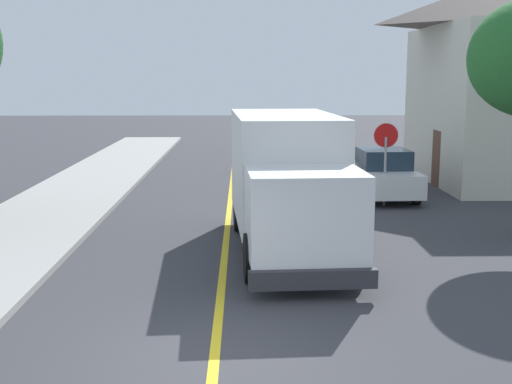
{
  "coord_description": "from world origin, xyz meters",
  "views": [
    {
      "loc": [
        0.44,
        -9.1,
        4.14
      ],
      "look_at": [
        0.74,
        6.39,
        1.4
      ],
      "focal_mm": 46.47,
      "sensor_mm": 36.0,
      "label": 1
    }
  ],
  "objects": [
    {
      "name": "parked_car_near",
      "position": [
        1.79,
        12.64,
        0.79
      ],
      "size": [
        1.8,
        4.4,
        1.67
      ],
      "color": "silver",
      "rests_on": "ground"
    },
    {
      "name": "parked_car_far",
      "position": [
        2.44,
        24.9,
        0.79
      ],
      "size": [
        1.82,
        4.41,
        1.67
      ],
      "color": "#4C564C",
      "rests_on": "ground"
    },
    {
      "name": "parked_van_across",
      "position": [
        5.2,
        13.22,
        0.79
      ],
      "size": [
        1.97,
        4.47,
        1.67
      ],
      "color": "silver",
      "rests_on": "ground"
    },
    {
      "name": "box_truck",
      "position": [
        1.5,
        6.47,
        1.77
      ],
      "size": [
        2.81,
        7.31,
        3.2
      ],
      "color": "silver",
      "rests_on": "ground"
    },
    {
      "name": "centre_line_yellow",
      "position": [
        0.0,
        10.0,
        0.0
      ],
      "size": [
        0.16,
        56.0,
        0.01
      ],
      "primitive_type": "cube",
      "color": "gold",
      "rests_on": "ground"
    },
    {
      "name": "parked_car_mid",
      "position": [
        1.89,
        18.69,
        0.79
      ],
      "size": [
        1.84,
        4.41,
        1.67
      ],
      "color": "#B7B7BC",
      "rests_on": "ground"
    },
    {
      "name": "stop_sign",
      "position": [
        4.98,
        11.81,
        1.86
      ],
      "size": [
        0.8,
        0.1,
        2.65
      ],
      "color": "gray",
      "rests_on": "ground"
    },
    {
      "name": "ground_plane",
      "position": [
        0.0,
        0.0,
        0.0
      ],
      "size": [
        120.0,
        120.0,
        0.0
      ],
      "primitive_type": "plane",
      "color": "#38383D"
    }
  ]
}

